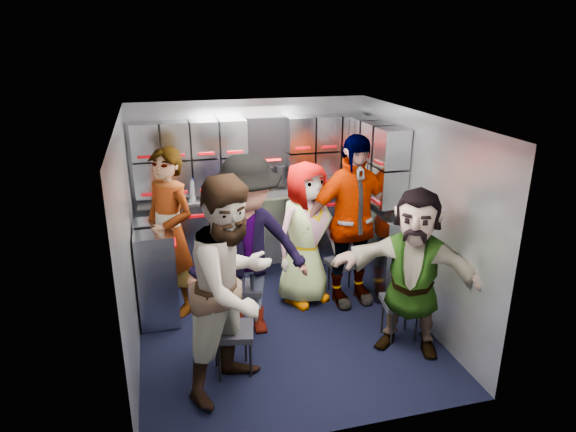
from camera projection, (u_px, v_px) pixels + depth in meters
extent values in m
plane|color=black|center=(283.00, 327.00, 5.20)|extent=(3.00, 3.00, 0.00)
cube|color=#979EA5|center=(252.00, 187.00, 6.21)|extent=(2.80, 0.04, 2.10)
cube|color=#979EA5|center=(128.00, 245.00, 4.51)|extent=(0.04, 3.00, 2.10)
cube|color=#979EA5|center=(416.00, 218.00, 5.18)|extent=(0.04, 3.00, 2.10)
cube|color=silver|center=(282.00, 119.00, 4.49)|extent=(2.80, 3.00, 0.02)
cube|color=#9FA5AF|center=(257.00, 236.00, 6.21)|extent=(2.68, 0.38, 0.99)
cube|color=#9FA5AF|center=(157.00, 272.00, 5.26)|extent=(0.38, 0.76, 0.99)
cube|color=#ADAFB4|center=(256.00, 195.00, 6.03)|extent=(2.68, 0.42, 0.03)
cube|color=#9FA5AF|center=(254.00, 154.00, 5.93)|extent=(2.68, 0.28, 0.82)
cube|color=#9FA5AF|center=(377.00, 160.00, 5.64)|extent=(0.28, 1.00, 0.82)
cube|color=#9FA5AF|center=(375.00, 247.00, 5.88)|extent=(0.28, 1.20, 1.00)
cube|color=#9A0209|center=(259.00, 211.00, 5.90)|extent=(2.60, 0.02, 0.03)
cube|color=black|center=(232.00, 331.00, 4.39)|extent=(0.43, 0.41, 0.06)
cylinder|color=black|center=(219.00, 362.00, 4.32)|extent=(0.02, 0.02, 0.38)
cylinder|color=black|center=(251.00, 358.00, 4.39)|extent=(0.02, 0.02, 0.38)
cylinder|color=black|center=(216.00, 347.00, 4.53)|extent=(0.02, 0.02, 0.38)
cylinder|color=black|center=(246.00, 343.00, 4.59)|extent=(0.02, 0.02, 0.38)
cube|color=black|center=(246.00, 288.00, 5.17)|extent=(0.43, 0.42, 0.06)
cylinder|color=black|center=(236.00, 312.00, 5.11)|extent=(0.02, 0.02, 0.37)
cylinder|color=black|center=(261.00, 309.00, 5.17)|extent=(0.02, 0.02, 0.37)
cylinder|color=black|center=(232.00, 302.00, 5.31)|extent=(0.02, 0.02, 0.37)
cylinder|color=black|center=(257.00, 299.00, 5.37)|extent=(0.02, 0.02, 0.37)
cube|color=black|center=(301.00, 262.00, 5.78)|extent=(0.42, 0.40, 0.05)
cylinder|color=black|center=(293.00, 283.00, 5.72)|extent=(0.02, 0.02, 0.36)
cylinder|color=black|center=(314.00, 281.00, 5.78)|extent=(0.02, 0.02, 0.36)
cylinder|color=black|center=(288.00, 275.00, 5.91)|extent=(0.02, 0.02, 0.36)
cylinder|color=black|center=(308.00, 273.00, 5.97)|extent=(0.02, 0.02, 0.36)
cube|color=black|center=(343.00, 263.00, 5.76)|extent=(0.39, 0.38, 0.05)
cylinder|color=black|center=(335.00, 284.00, 5.70)|extent=(0.02, 0.02, 0.36)
cylinder|color=black|center=(356.00, 282.00, 5.76)|extent=(0.02, 0.02, 0.36)
cylinder|color=black|center=(329.00, 276.00, 5.89)|extent=(0.02, 0.02, 0.36)
cylinder|color=black|center=(349.00, 273.00, 5.95)|extent=(0.02, 0.02, 0.36)
cube|color=black|center=(401.00, 302.00, 4.91)|extent=(0.40, 0.38, 0.05)
cylinder|color=black|center=(392.00, 328.00, 4.84)|extent=(0.02, 0.02, 0.36)
cylinder|color=black|center=(416.00, 324.00, 4.90)|extent=(0.02, 0.02, 0.36)
cylinder|color=black|center=(382.00, 317.00, 5.04)|extent=(0.02, 0.02, 0.36)
cylinder|color=black|center=(406.00, 313.00, 5.10)|extent=(0.02, 0.02, 0.36)
imported|color=black|center=(170.00, 233.00, 5.24)|extent=(0.74, 0.77, 1.77)
imported|color=black|center=(233.00, 287.00, 4.05)|extent=(1.13, 1.11, 1.84)
imported|color=black|center=(248.00, 248.00, 4.84)|extent=(1.16, 0.67, 1.79)
imported|color=black|center=(306.00, 234.00, 5.47)|extent=(0.90, 0.76, 1.58)
imported|color=black|center=(351.00, 222.00, 5.41)|extent=(1.14, 0.57, 1.87)
imported|color=black|center=(413.00, 272.00, 4.61)|extent=(1.46, 1.20, 1.57)
cylinder|color=white|center=(214.00, 187.00, 5.82)|extent=(0.06, 0.06, 0.26)
cylinder|color=white|center=(192.00, 190.00, 5.77)|extent=(0.07, 0.07, 0.23)
cylinder|color=white|center=(344.00, 177.00, 6.20)|extent=(0.07, 0.07, 0.28)
cylinder|color=tan|center=(235.00, 193.00, 5.90)|extent=(0.08, 0.08, 0.10)
cylinder|color=tan|center=(352.00, 184.00, 6.24)|extent=(0.08, 0.08, 0.09)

